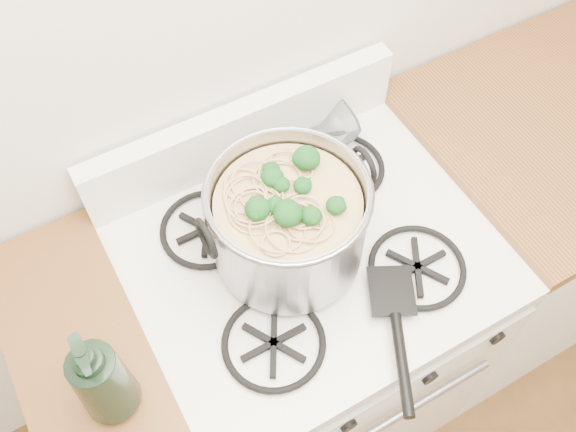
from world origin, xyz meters
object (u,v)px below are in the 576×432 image
at_px(spatula, 392,289).
at_px(stock_pot, 288,222).
at_px(bottle, 98,376).
at_px(gas_range, 306,338).
at_px(glass_bowl, 300,134).

bearing_deg(spatula, stock_pot, 152.20).
relative_size(spatula, bottle, 1.19).
height_order(gas_range, glass_bowl, glass_bowl).
xyz_separation_m(glass_bowl, bottle, (-0.60, -0.38, 0.11)).
bearing_deg(spatula, glass_bowl, 111.93).
xyz_separation_m(gas_range, glass_bowl, (0.13, 0.27, 0.50)).
height_order(spatula, bottle, bottle).
relative_size(gas_range, glass_bowl, 9.48).
bearing_deg(bottle, spatula, -6.60).
distance_m(gas_range, stock_pot, 0.59).
distance_m(stock_pot, bottle, 0.45).
distance_m(gas_range, bottle, 0.78).
relative_size(glass_bowl, bottle, 0.37).
height_order(stock_pot, spatula, stock_pot).
xyz_separation_m(stock_pot, bottle, (-0.43, -0.12, 0.03)).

